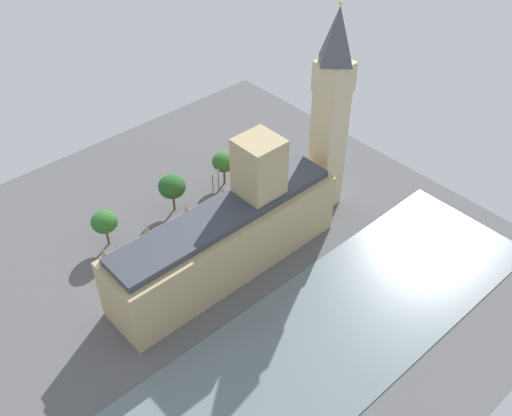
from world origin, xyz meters
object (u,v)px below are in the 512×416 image
(clock_tower, at_px, (331,110))
(pedestrian_far_end, at_px, (223,228))
(car_yellow_cab_opposite_hall, at_px, (216,217))
(car_silver_trailing, at_px, (116,267))
(plane_tree_midblock, at_px, (172,186))
(street_lamp_slot_11, at_px, (218,175))
(double_decker_bus_corner, at_px, (242,197))
(pedestrian_by_river_gate, at_px, (241,219))
(car_blue_kerbside, at_px, (154,255))
(parliament_building, at_px, (230,234))
(street_lamp_slot_12, at_px, (213,179))
(plane_tree_slot_10, at_px, (104,222))
(pedestrian_under_trees, at_px, (115,292))
(double_decker_bus_near_tower, at_px, (184,225))
(plane_tree_leading, at_px, (224,162))

(clock_tower, relative_size, pedestrian_far_end, 31.18)
(car_yellow_cab_opposite_hall, xyz_separation_m, car_silver_trailing, (1.88, 27.98, -0.00))
(plane_tree_midblock, relative_size, street_lamp_slot_11, 1.54)
(clock_tower, height_order, double_decker_bus_corner, clock_tower)
(pedestrian_by_river_gate, bearing_deg, car_blue_kerbside, 127.70)
(parliament_building, xyz_separation_m, street_lamp_slot_12, (24.26, -14.14, -5.46))
(pedestrian_far_end, relative_size, plane_tree_slot_10, 0.17)
(car_silver_trailing, relative_size, pedestrian_by_river_gate, 2.62)
(double_decker_bus_corner, distance_m, car_blue_kerbside, 28.35)
(street_lamp_slot_12, bearing_deg, double_decker_bus_corner, -168.95)
(pedestrian_under_trees, bearing_deg, clock_tower, 42.51)
(car_silver_trailing, relative_size, plane_tree_midblock, 0.39)
(parliament_building, height_order, clock_tower, clock_tower)
(parliament_building, xyz_separation_m, pedestrian_far_end, (10.41, -6.04, -8.70))
(car_blue_kerbside, distance_m, street_lamp_slot_12, 28.57)
(double_decker_bus_near_tower, relative_size, car_blue_kerbside, 2.32)
(pedestrian_by_river_gate, distance_m, plane_tree_midblock, 19.12)
(parliament_building, xyz_separation_m, car_silver_trailing, (16.45, 20.83, -8.58))
(car_silver_trailing, bearing_deg, double_decker_bus_corner, 83.26)
(pedestrian_under_trees, distance_m, plane_tree_slot_10, 18.10)
(car_silver_trailing, bearing_deg, clock_tower, 70.57)
(plane_tree_midblock, bearing_deg, pedestrian_by_river_gate, -147.59)
(car_yellow_cab_opposite_hall, relative_size, street_lamp_slot_11, 0.62)
(double_decker_bus_near_tower, relative_size, street_lamp_slot_12, 1.88)
(car_silver_trailing, height_order, plane_tree_midblock, plane_tree_midblock)
(car_blue_kerbside, bearing_deg, plane_tree_midblock, -53.49)
(clock_tower, relative_size, pedestrian_by_river_gate, 33.84)
(clock_tower, relative_size, car_yellow_cab_opposite_hall, 12.50)
(double_decker_bus_near_tower, height_order, plane_tree_midblock, plane_tree_midblock)
(pedestrian_by_river_gate, bearing_deg, clock_tower, -63.81)
(pedestrian_far_end, xyz_separation_m, street_lamp_slot_12, (13.86, -8.10, 3.24))
(clock_tower, bearing_deg, plane_tree_midblock, 53.00)
(double_decker_bus_corner, bearing_deg, car_silver_trailing, -98.86)
(pedestrian_by_river_gate, relative_size, street_lamp_slot_11, 0.23)
(double_decker_bus_corner, height_order, street_lamp_slot_12, street_lamp_slot_12)
(car_silver_trailing, bearing_deg, pedestrian_by_river_gate, 74.46)
(double_decker_bus_corner, bearing_deg, pedestrian_under_trees, -89.61)
(clock_tower, distance_m, pedestrian_under_trees, 64.42)
(clock_tower, relative_size, street_lamp_slot_11, 7.77)
(double_decker_bus_near_tower, distance_m, street_lamp_slot_12, 18.12)
(parliament_building, relative_size, clock_tower, 1.07)
(double_decker_bus_corner, relative_size, street_lamp_slot_12, 1.89)
(pedestrian_by_river_gate, bearing_deg, car_silver_trailing, 125.67)
(parliament_building, bearing_deg, plane_tree_midblock, -4.20)
(pedestrian_by_river_gate, bearing_deg, double_decker_bus_near_tower, 113.13)
(plane_tree_leading, bearing_deg, street_lamp_slot_12, 98.23)
(clock_tower, xyz_separation_m, pedestrian_under_trees, (8.37, 58.00, -26.77))
(car_blue_kerbside, bearing_deg, car_silver_trailing, 71.23)
(car_silver_trailing, distance_m, pedestrian_under_trees, 7.83)
(double_decker_bus_corner, relative_size, plane_tree_leading, 1.10)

